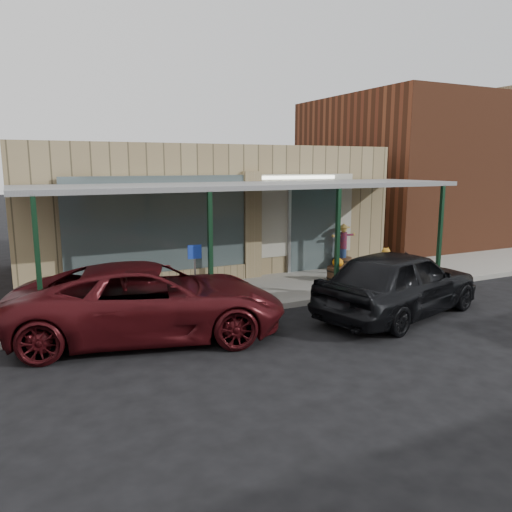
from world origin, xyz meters
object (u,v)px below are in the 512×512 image
barrel_pumpkin (337,272)px  handicap_sign (195,269)px  parked_sedan (399,282)px  barrel_scarecrow (343,254)px  car_maroon (150,301)px

barrel_pumpkin → handicap_sign: handicap_sign is taller
barrel_pumpkin → parked_sedan: bearing=-98.6°
barrel_scarecrow → parked_sedan: (-1.63, -4.48, 0.15)m
handicap_sign → parked_sedan: (4.42, -2.08, -0.35)m
handicap_sign → parked_sedan: 4.90m
barrel_pumpkin → handicap_sign: bearing=-167.4°
barrel_scarecrow → handicap_sign: (-6.04, -2.40, 0.51)m
handicap_sign → parked_sedan: bearing=-22.3°
barrel_pumpkin → barrel_scarecrow: bearing=48.7°
barrel_pumpkin → parked_sedan: parked_sedan is taller
car_maroon → handicap_sign: bearing=-40.8°
barrel_scarecrow → barrel_pumpkin: size_ratio=2.08×
barrel_scarecrow → barrel_pumpkin: barrel_scarecrow is taller
parked_sedan → car_maroon: parked_sedan is taller
barrel_pumpkin → handicap_sign: (-4.90, -1.09, 0.76)m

